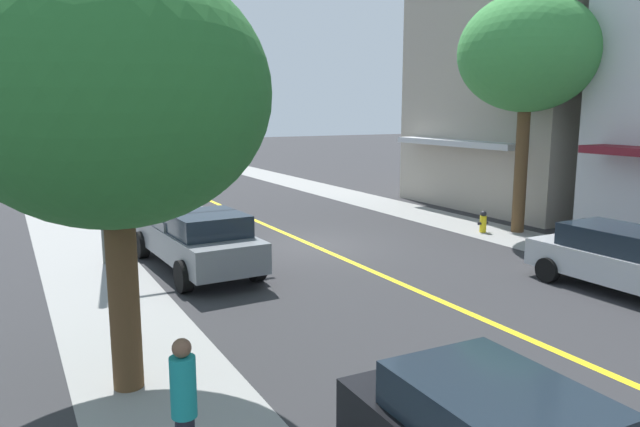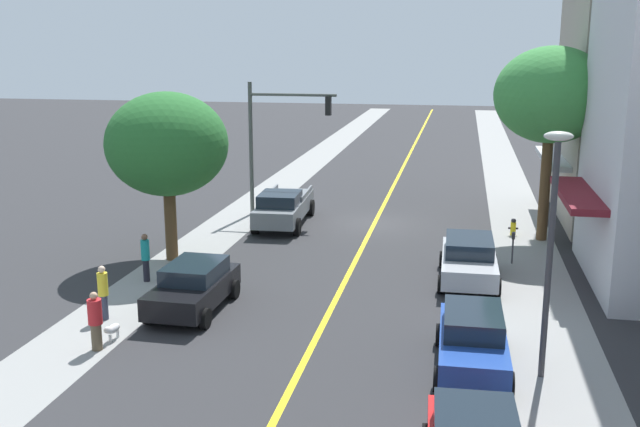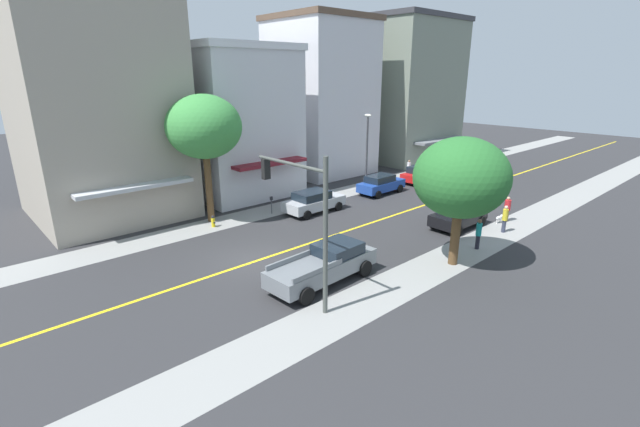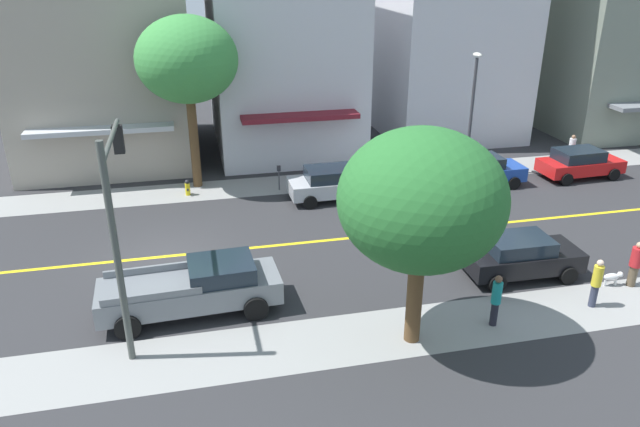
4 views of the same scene
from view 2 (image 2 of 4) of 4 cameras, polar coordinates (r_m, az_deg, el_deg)
The scene contains 18 objects.
ground_plane at distance 34.96m, azimuth 4.26°, elevation -0.79°, with size 140.00×140.00×0.00m, color #2D2D30.
sidewalk_left at distance 34.85m, azimuth 15.36°, elevation -1.26°, with size 2.60×126.00×0.01m, color gray.
sidewalk_right at distance 36.34m, azimuth -6.38°, elevation -0.29°, with size 2.60×126.00×0.01m, color gray.
road_centerline_stripe at distance 34.96m, azimuth 4.26°, elevation -0.78°, with size 0.20×126.00×0.00m, color yellow.
street_tree_left_near at distance 32.47m, azimuth 17.59°, elevation 8.75°, with size 4.76×4.76×8.31m.
street_tree_right_corner at distance 28.79m, azimuth -11.84°, elevation 5.28°, with size 4.71×4.71×6.62m.
fire_hydrant at distance 33.76m, azimuth 14.83°, elevation -1.02°, with size 0.44×0.24×0.78m.
parking_meter at distance 29.32m, azimuth 14.81°, elevation -2.23°, with size 0.12×0.18×1.26m.
traffic_light_mast at distance 35.93m, azimuth -3.48°, elevation 6.54°, with size 4.38×0.32×6.57m.
street_lamp at distance 18.87m, azimuth 17.62°, elevation -1.15°, with size 0.70×0.36×6.34m.
black_sedan_right_curb at distance 23.85m, azimuth -9.83°, elevation -5.60°, with size 2.11×4.19×1.54m.
blue_sedan_left_curb at distance 19.84m, azimuth 11.81°, elevation -9.60°, with size 1.99×4.35×1.56m.
silver_sedan_left_curb at distance 26.89m, azimuth 11.53°, elevation -3.50°, with size 2.17×4.61×1.56m.
grey_pickup_truck at distance 34.43m, azimuth -2.86°, elevation 0.53°, with size 2.41×5.87×1.72m.
pedestrian_teal_shirt at distance 26.96m, azimuth -13.45°, elevation -3.23°, with size 0.31×0.31×1.77m.
pedestrian_yellow_shirt at distance 23.65m, azimuth -16.56°, elevation -5.81°, with size 0.32×0.32×1.74m.
pedestrian_red_shirt at distance 21.44m, azimuth -17.11°, elevation -7.93°, with size 0.40×0.40×1.70m.
small_dog at distance 22.12m, azimuth -15.88°, elevation -8.69°, with size 0.30×0.71×0.53m.
Camera 2 is at (-3.92, 33.71, 8.38)m, focal length 41.04 mm.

